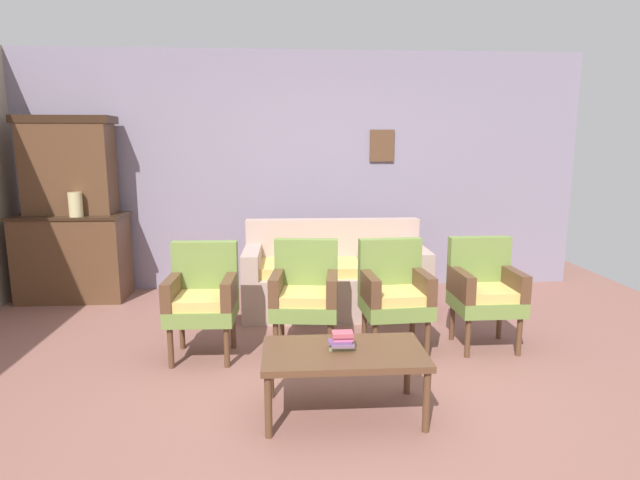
# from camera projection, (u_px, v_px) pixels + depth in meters

# --- Properties ---
(ground_plane) EXTENTS (7.68, 7.68, 0.00)m
(ground_plane) POSITION_uv_depth(u_px,v_px,m) (318.00, 385.00, 3.67)
(ground_plane) COLOR #84564C
(wall_back_with_decor) EXTENTS (6.40, 0.09, 2.70)m
(wall_back_with_decor) POSITION_uv_depth(u_px,v_px,m) (304.00, 172.00, 6.01)
(wall_back_with_decor) COLOR gray
(wall_back_with_decor) RESTS_ON ground
(side_cabinet) EXTENTS (1.16, 0.55, 0.93)m
(side_cabinet) POSITION_uv_depth(u_px,v_px,m) (73.00, 257.00, 5.63)
(side_cabinet) COLOR brown
(side_cabinet) RESTS_ON ground
(cabinet_upper_hutch) EXTENTS (0.99, 0.38, 1.03)m
(cabinet_upper_hutch) POSITION_uv_depth(u_px,v_px,m) (68.00, 165.00, 5.53)
(cabinet_upper_hutch) COLOR brown
(cabinet_upper_hutch) RESTS_ON side_cabinet
(vase_on_cabinet) EXTENTS (0.14, 0.14, 0.25)m
(vase_on_cabinet) POSITION_uv_depth(u_px,v_px,m) (76.00, 204.00, 5.36)
(vase_on_cabinet) COLOR #CEC085
(vase_on_cabinet) RESTS_ON side_cabinet
(floral_couch) EXTENTS (1.81, 0.82, 0.90)m
(floral_couch) POSITION_uv_depth(u_px,v_px,m) (335.00, 279.00, 5.26)
(floral_couch) COLOR tan
(floral_couch) RESTS_ON ground
(armchair_by_doorway) EXTENTS (0.53, 0.51, 0.90)m
(armchair_by_doorway) POSITION_uv_depth(u_px,v_px,m) (203.00, 295.00, 4.10)
(armchair_by_doorway) COLOR olive
(armchair_by_doorway) RESTS_ON ground
(armchair_near_couch_end) EXTENTS (0.57, 0.55, 0.90)m
(armchair_near_couch_end) POSITION_uv_depth(u_px,v_px,m) (305.00, 291.00, 4.20)
(armchair_near_couch_end) COLOR olive
(armchair_near_couch_end) RESTS_ON ground
(armchair_row_middle) EXTENTS (0.55, 0.53, 0.90)m
(armchair_row_middle) POSITION_uv_depth(u_px,v_px,m) (394.00, 291.00, 4.22)
(armchair_row_middle) COLOR olive
(armchair_row_middle) RESTS_ON ground
(armchair_near_cabinet) EXTENTS (0.52, 0.49, 0.90)m
(armchair_near_cabinet) POSITION_uv_depth(u_px,v_px,m) (484.00, 288.00, 4.31)
(armchair_near_cabinet) COLOR olive
(armchair_near_cabinet) RESTS_ON ground
(coffee_table) EXTENTS (1.00, 0.56, 0.42)m
(coffee_table) POSITION_uv_depth(u_px,v_px,m) (344.00, 357.00, 3.21)
(coffee_table) COLOR brown
(coffee_table) RESTS_ON ground
(book_stack_on_table) EXTENTS (0.16, 0.12, 0.11)m
(book_stack_on_table) POSITION_uv_depth(u_px,v_px,m) (342.00, 341.00, 3.22)
(book_stack_on_table) COLOR olive
(book_stack_on_table) RESTS_ON coffee_table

